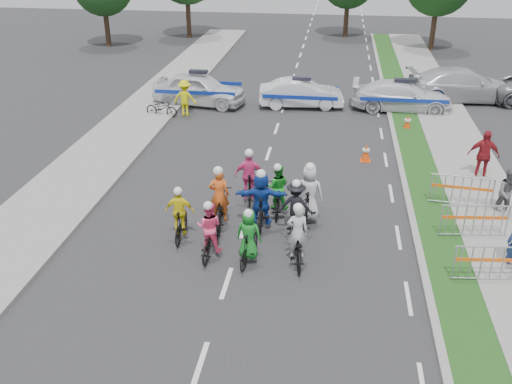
# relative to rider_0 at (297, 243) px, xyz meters

# --- Properties ---
(ground) EXTENTS (90.00, 90.00, 0.00)m
(ground) POSITION_rel_rider_0_xyz_m (-1.72, -1.27, -0.61)
(ground) COLOR #28282B
(ground) RESTS_ON ground
(curb_right) EXTENTS (0.20, 60.00, 0.12)m
(curb_right) POSITION_rel_rider_0_xyz_m (3.38, 3.73, -0.55)
(curb_right) COLOR gray
(curb_right) RESTS_ON ground
(grass_strip) EXTENTS (1.20, 60.00, 0.11)m
(grass_strip) POSITION_rel_rider_0_xyz_m (4.08, 3.73, -0.56)
(grass_strip) COLOR #234215
(grass_strip) RESTS_ON ground
(sidewalk_right) EXTENTS (2.40, 60.00, 0.13)m
(sidewalk_right) POSITION_rel_rider_0_xyz_m (5.88, 3.73, -0.55)
(sidewalk_right) COLOR gray
(sidewalk_right) RESTS_ON ground
(sidewalk_left) EXTENTS (3.00, 60.00, 0.13)m
(sidewalk_left) POSITION_rel_rider_0_xyz_m (-8.22, 3.73, -0.55)
(sidewalk_left) COLOR gray
(sidewalk_left) RESTS_ON ground
(rider_0) EXTENTS (0.89, 1.88, 1.84)m
(rider_0) POSITION_rel_rider_0_xyz_m (0.00, 0.00, 0.00)
(rider_0) COLOR black
(rider_0) RESTS_ON ground
(rider_1) EXTENTS (0.76, 1.63, 1.66)m
(rider_1) POSITION_rel_rider_0_xyz_m (-1.29, -0.18, 0.04)
(rider_1) COLOR black
(rider_1) RESTS_ON ground
(rider_2) EXTENTS (0.73, 1.69, 1.70)m
(rider_2) POSITION_rel_rider_0_xyz_m (-2.42, 0.03, 0.03)
(rider_2) COLOR black
(rider_2) RESTS_ON ground
(rider_3) EXTENTS (0.87, 1.64, 1.70)m
(rider_3) POSITION_rel_rider_0_xyz_m (-3.45, 0.80, 0.05)
(rider_3) COLOR black
(rider_3) RESTS_ON ground
(rider_4) EXTENTS (1.05, 1.82, 1.80)m
(rider_4) POSITION_rel_rider_0_xyz_m (-0.17, 1.54, 0.09)
(rider_4) COLOR black
(rider_4) RESTS_ON ground
(rider_5) EXTENTS (1.59, 1.89, 1.96)m
(rider_5) POSITION_rel_rider_0_xyz_m (-1.22, 1.76, 0.21)
(rider_5) COLOR black
(rider_5) RESTS_ON ground
(rider_6) EXTENTS (0.91, 2.01, 1.98)m
(rider_6) POSITION_rel_rider_0_xyz_m (-2.49, 1.78, 0.04)
(rider_6) COLOR black
(rider_6) RESTS_ON ground
(rider_7) EXTENTS (0.89, 1.97, 2.03)m
(rider_7) POSITION_rel_rider_0_xyz_m (0.18, 2.29, 0.17)
(rider_7) COLOR black
(rider_7) RESTS_ON ground
(rider_8) EXTENTS (0.75, 1.73, 1.73)m
(rider_8) POSITION_rel_rider_0_xyz_m (-0.84, 2.79, 0.04)
(rider_8) COLOR black
(rider_8) RESTS_ON ground
(rider_9) EXTENTS (1.01, 1.88, 1.92)m
(rider_9) POSITION_rel_rider_0_xyz_m (-1.82, 3.39, 0.13)
(rider_9) COLOR black
(rider_9) RESTS_ON ground
(police_car_0) EXTENTS (4.85, 2.54, 1.57)m
(police_car_0) POSITION_rel_rider_0_xyz_m (-5.94, 13.80, 0.18)
(police_car_0) COLOR silver
(police_car_0) RESTS_ON ground
(police_car_1) EXTENTS (4.25, 1.88, 1.36)m
(police_car_1) POSITION_rel_rider_0_xyz_m (-0.88, 14.10, 0.07)
(police_car_1) COLOR silver
(police_car_1) RESTS_ON ground
(police_car_2) EXTENTS (4.87, 2.13, 1.39)m
(police_car_2) POSITION_rel_rider_0_xyz_m (4.00, 14.26, 0.09)
(police_car_2) COLOR silver
(police_car_2) RESTS_ON ground
(civilian_sedan) EXTENTS (5.83, 2.89, 1.63)m
(civilian_sedan) POSITION_rel_rider_0_xyz_m (7.20, 16.33, 0.20)
(civilian_sedan) COLOR #BABABF
(civilian_sedan) RESTS_ON ground
(spectator_1) EXTENTS (0.82, 0.67, 1.60)m
(spectator_1) POSITION_rel_rider_0_xyz_m (6.30, 3.58, 0.19)
(spectator_1) COLOR #56555A
(spectator_1) RESTS_ON ground
(spectator_2) EXTENTS (1.12, 0.55, 1.85)m
(spectator_2) POSITION_rel_rider_0_xyz_m (6.11, 6.37, 0.32)
(spectator_2) COLOR maroon
(spectator_2) RESTS_ON ground
(marshal_hiviz) EXTENTS (1.13, 0.69, 1.70)m
(marshal_hiviz) POSITION_rel_rider_0_xyz_m (-6.20, 11.99, 0.24)
(marshal_hiviz) COLOR yellow
(marshal_hiviz) RESTS_ON ground
(barrier_0) EXTENTS (2.04, 0.71, 1.12)m
(barrier_0) POSITION_rel_rider_0_xyz_m (4.98, -0.33, -0.05)
(barrier_0) COLOR #A5A8AD
(barrier_0) RESTS_ON ground
(barrier_1) EXTENTS (2.04, 0.71, 1.12)m
(barrier_1) POSITION_rel_rider_0_xyz_m (4.98, 1.94, -0.05)
(barrier_1) COLOR #A5A8AD
(barrier_1) RESTS_ON ground
(barrier_2) EXTENTS (2.04, 0.69, 1.12)m
(barrier_2) POSITION_rel_rider_0_xyz_m (4.98, 3.97, -0.05)
(barrier_2) COLOR #A5A8AD
(barrier_2) RESTS_ON ground
(cone_0) EXTENTS (0.40, 0.40, 0.70)m
(cone_0) POSITION_rel_rider_0_xyz_m (2.09, 7.52, -0.27)
(cone_0) COLOR #F24C0C
(cone_0) RESTS_ON ground
(cone_1) EXTENTS (0.40, 0.40, 0.70)m
(cone_1) POSITION_rel_rider_0_xyz_m (4.02, 11.37, -0.27)
(cone_1) COLOR #F24C0C
(cone_1) RESTS_ON ground
(parked_bike) EXTENTS (1.61, 0.74, 0.81)m
(parked_bike) POSITION_rel_rider_0_xyz_m (-7.28, 11.68, -0.20)
(parked_bike) COLOR black
(parked_bike) RESTS_ON ground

